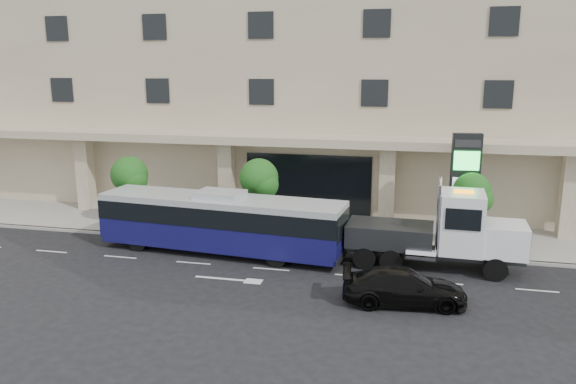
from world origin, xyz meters
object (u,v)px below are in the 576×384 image
Objects in this scene: signage_pylon at (464,189)px; black_sedan at (404,287)px; tow_truck at (443,233)px; city_bus at (221,222)px.

black_sedan is at bearing -113.19° from signage_pylon.
signage_pylon is (1.18, 3.78, 1.43)m from tow_truck.
tow_truck is (11.16, 0.08, 0.09)m from city_bus.
city_bus is 1.39× the size of tow_truck.
tow_truck is 5.02m from black_sedan.
signage_pylon reaches higher than black_sedan.
tow_truck is 1.88× the size of black_sedan.
city_bus is 11.16m from tow_truck.
city_bus is at bearing 58.16° from black_sedan.
signage_pylon is (2.84, 8.40, 2.47)m from black_sedan.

